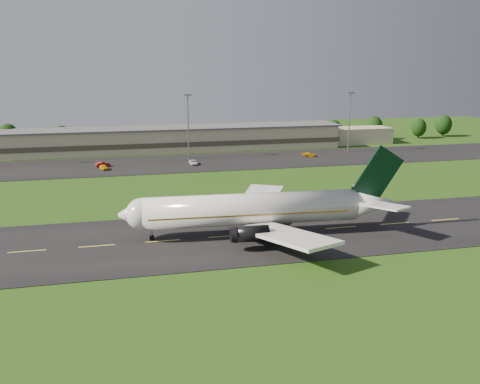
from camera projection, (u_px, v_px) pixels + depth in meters
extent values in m
plane|color=#1F4310|center=(225.00, 237.00, 94.34)|extent=(360.00, 360.00, 0.00)
cube|color=black|center=(225.00, 237.00, 94.32)|extent=(220.00, 30.00, 0.10)
cube|color=black|center=(176.00, 163.00, 162.35)|extent=(260.00, 30.00, 0.10)
cylinder|color=white|center=(251.00, 209.00, 94.27)|extent=(38.28, 8.02, 5.60)
sphere|color=white|center=(142.00, 214.00, 91.12)|extent=(5.60, 5.60, 5.60)
cone|color=white|center=(130.00, 215.00, 90.79)|extent=(4.34, 5.62, 5.38)
cone|color=white|center=(371.00, 203.00, 98.00)|extent=(9.33, 6.05, 5.49)
cube|color=olive|center=(248.00, 211.00, 94.27)|extent=(35.29, 7.87, 0.28)
cube|color=black|center=(138.00, 211.00, 90.89)|extent=(2.19, 3.12, 0.65)
cube|color=white|center=(286.00, 235.00, 84.67)|extent=(13.16, 20.23, 2.20)
cube|color=white|center=(258.00, 201.00, 105.73)|extent=(15.01, 20.06, 2.20)
cube|color=white|center=(383.00, 206.00, 93.00)|extent=(7.15, 9.39, 0.91)
cube|color=white|center=(361.00, 192.00, 102.57)|extent=(7.87, 9.34, 0.91)
cube|color=black|center=(364.00, 194.00, 97.32)|extent=(5.02, 0.87, 3.00)
cube|color=black|center=(378.00, 174.00, 96.86)|extent=(9.44, 1.05, 10.55)
cylinder|color=black|center=(251.00, 234.00, 86.81)|extent=(5.76, 3.05, 2.70)
cylinder|color=black|center=(235.00, 208.00, 102.13)|extent=(5.76, 3.05, 2.70)
cube|color=#C4B696|center=(168.00, 140.00, 184.09)|extent=(120.00, 15.00, 8.00)
cube|color=#4C4438|center=(168.00, 142.00, 184.28)|extent=(121.00, 15.40, 1.60)
cube|color=#595B60|center=(167.00, 128.00, 183.11)|extent=(122.00, 16.00, 0.50)
cube|color=#C4B696|center=(352.00, 136.00, 202.08)|extent=(28.00, 11.00, 6.00)
cylinder|color=gray|center=(188.00, 127.00, 168.69)|extent=(0.44, 0.44, 20.00)
cube|color=gray|center=(187.00, 95.00, 166.30)|extent=(2.40, 1.20, 0.50)
cylinder|color=gray|center=(349.00, 123.00, 181.15)|extent=(0.44, 0.44, 20.00)
cube|color=gray|center=(351.00, 93.00, 178.76)|extent=(2.40, 1.20, 0.50)
cylinder|color=black|center=(9.00, 148.00, 181.01)|extent=(0.56, 0.56, 3.14)
ellipsoid|color=black|center=(8.00, 137.00, 180.11)|extent=(7.32, 7.32, 9.15)
cylinder|color=black|center=(62.00, 146.00, 187.43)|extent=(0.56, 0.56, 2.70)
ellipsoid|color=black|center=(62.00, 137.00, 186.64)|extent=(6.31, 6.31, 7.88)
cylinder|color=black|center=(290.00, 139.00, 204.73)|extent=(0.56, 0.56, 2.62)
ellipsoid|color=black|center=(290.00, 131.00, 203.97)|extent=(6.11, 6.11, 7.64)
cylinder|color=black|center=(333.00, 138.00, 208.41)|extent=(0.56, 0.56, 2.64)
ellipsoid|color=black|center=(334.00, 129.00, 207.65)|extent=(6.15, 6.15, 7.69)
cylinder|color=black|center=(373.00, 136.00, 212.77)|extent=(0.56, 0.56, 2.93)
ellipsoid|color=black|center=(374.00, 127.00, 211.92)|extent=(6.84, 6.84, 8.55)
cylinder|color=black|center=(418.00, 135.00, 216.35)|extent=(0.56, 0.56, 2.51)
ellipsoid|color=black|center=(419.00, 128.00, 215.62)|extent=(5.85, 5.85, 7.32)
cylinder|color=black|center=(443.00, 133.00, 221.52)|extent=(0.56, 0.56, 2.82)
ellipsoid|color=black|center=(444.00, 125.00, 220.71)|extent=(6.58, 6.58, 8.22)
imported|color=#CCA10C|center=(104.00, 167.00, 152.46)|extent=(2.89, 4.57, 1.45)
imported|color=#A20F0A|center=(103.00, 165.00, 156.70)|extent=(4.42, 2.24, 1.39)
imported|color=silver|center=(193.00, 162.00, 160.19)|extent=(2.29, 4.87, 1.35)
imported|color=#CE900C|center=(309.00, 154.00, 173.88)|extent=(4.97, 3.53, 1.34)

